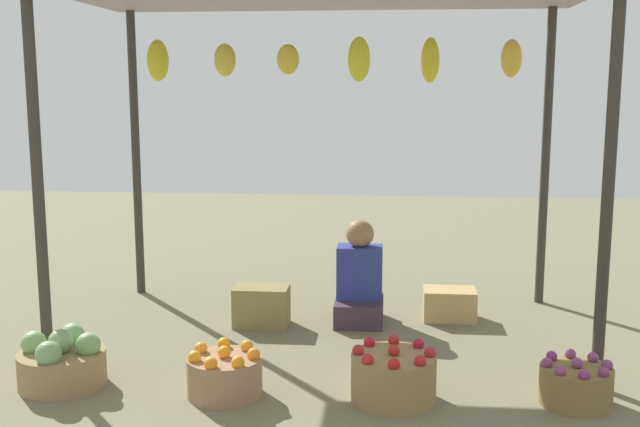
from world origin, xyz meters
TOP-DOWN VIEW (x-y plane):
  - ground_plane at (0.00, 0.00)m, footprint 14.00×14.00m
  - market_stall_structure at (-0.00, 0.00)m, footprint 3.68×2.12m
  - vendor_person at (0.23, 0.25)m, footprint 0.36×0.44m
  - basket_cabbages at (-1.48, -1.17)m, footprint 0.51×0.51m
  - basket_oranges at (-0.48, -1.23)m, footprint 0.43×0.43m
  - basket_red_apples at (0.49, -1.21)m, footprint 0.49×0.49m
  - basket_purple_onions at (1.51, -1.17)m, footprint 0.40×0.40m
  - wooden_crate_near_vendor at (0.92, 0.37)m, footprint 0.40×0.28m
  - wooden_crate_stacked_rear at (-0.49, 0.09)m, footprint 0.40×0.25m

SIDE VIEW (x-z plane):
  - ground_plane at x=0.00m, z-range 0.00..0.00m
  - basket_purple_onions at x=1.51m, z-range -0.02..0.25m
  - wooden_crate_near_vendor at x=0.92m, z-range 0.00..0.24m
  - basket_oranges at x=-0.48m, z-range -0.02..0.27m
  - basket_cabbages at x=-1.48m, z-range -0.03..0.31m
  - basket_red_apples at x=0.49m, z-range -0.02..0.31m
  - wooden_crate_stacked_rear at x=-0.49m, z-range 0.00..0.30m
  - vendor_person at x=0.23m, z-range -0.09..0.69m
  - market_stall_structure at x=0.00m, z-range 1.01..3.42m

